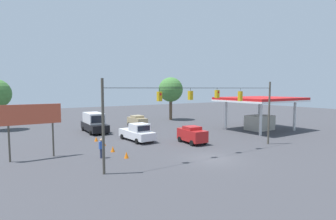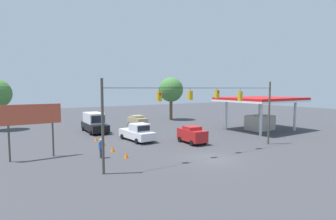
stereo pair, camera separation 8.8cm
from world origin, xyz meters
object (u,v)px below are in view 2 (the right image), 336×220
(overhead_signal_span, at_px, (205,108))
(traffic_cone_fourth, at_px, (96,139))
(traffic_cone_third, at_px, (104,143))
(pedestrian, at_px, (101,148))
(traffic_cone_second, at_px, (113,149))
(traffic_cone_nearest, at_px, (126,155))
(sedan_tan_oncoming_deep, at_px, (137,121))
(roadside_billboard, at_px, (31,118))
(gas_station, at_px, (260,106))
(box_truck_black_withflow_far, at_px, (94,123))
(pickup_truck_white_withflow_mid, at_px, (137,133))
(sedan_red_crossing_near, at_px, (192,134))
(tree_horizon_left, at_px, (171,90))

(overhead_signal_span, relative_size, traffic_cone_fourth, 33.06)
(traffic_cone_third, relative_size, pedestrian, 0.33)
(traffic_cone_second, distance_m, traffic_cone_fourth, 6.04)
(overhead_signal_span, height_order, traffic_cone_nearest, overhead_signal_span)
(traffic_cone_nearest, bearing_deg, sedan_tan_oncoming_deep, -119.27)
(roadside_billboard, bearing_deg, sedan_tan_oncoming_deep, -142.85)
(gas_station, bearing_deg, box_truck_black_withflow_far, -28.39)
(box_truck_black_withflow_far, relative_size, traffic_cone_fourth, 11.48)
(overhead_signal_span, distance_m, traffic_cone_fourth, 14.30)
(pedestrian, bearing_deg, traffic_cone_third, -111.75)
(pickup_truck_white_withflow_mid, bearing_deg, sedan_red_crossing_near, 134.73)
(traffic_cone_third, distance_m, pedestrian, 5.12)
(traffic_cone_fourth, bearing_deg, sedan_tan_oncoming_deep, -139.74)
(box_truck_black_withflow_far, height_order, gas_station, gas_station)
(traffic_cone_fourth, bearing_deg, traffic_cone_third, 88.55)
(pickup_truck_white_withflow_mid, height_order, pedestrian, pickup_truck_white_withflow_mid)
(sedan_red_crossing_near, distance_m, sedan_tan_oncoming_deep, 15.00)
(traffic_cone_third, bearing_deg, traffic_cone_second, 86.70)
(pickup_truck_white_withflow_mid, xyz_separation_m, traffic_cone_third, (4.35, 0.58, -0.68))
(traffic_cone_nearest, height_order, traffic_cone_fourth, same)
(tree_horizon_left, bearing_deg, traffic_cone_nearest, 48.49)
(pickup_truck_white_withflow_mid, height_order, roadside_billboard, roadside_billboard)
(roadside_billboard, distance_m, tree_horizon_left, 31.84)
(roadside_billboard, xyz_separation_m, pedestrian, (-5.25, 3.04, -2.78))
(traffic_cone_nearest, relative_size, traffic_cone_second, 1.00)
(traffic_cone_third, bearing_deg, pickup_truck_white_withflow_mid, -172.46)
(pedestrian, bearing_deg, box_truck_black_withflow_far, -104.93)
(box_truck_black_withflow_far, bearing_deg, pickup_truck_white_withflow_mid, 104.98)
(sedan_tan_oncoming_deep, distance_m, pedestrian, 19.28)
(roadside_billboard, bearing_deg, pedestrian, 149.93)
(traffic_cone_nearest, relative_size, gas_station, 0.05)
(sedan_red_crossing_near, xyz_separation_m, box_truck_black_withflow_far, (7.05, -13.70, 0.36))
(traffic_cone_fourth, height_order, pedestrian, pedestrian)
(overhead_signal_span, height_order, tree_horizon_left, tree_horizon_left)
(sedan_red_crossing_near, bearing_deg, pickup_truck_white_withflow_mid, -45.27)
(traffic_cone_third, relative_size, gas_station, 0.05)
(pickup_truck_white_withflow_mid, distance_m, tree_horizon_left, 21.99)
(traffic_cone_second, height_order, roadside_billboard, roadside_billboard)
(sedan_red_crossing_near, xyz_separation_m, gas_station, (-14.57, -2.02, 2.59))
(sedan_red_crossing_near, distance_m, pedestrian, 10.88)
(pedestrian, bearing_deg, sedan_red_crossing_near, -176.76)
(traffic_cone_third, distance_m, roadside_billboard, 8.07)
(traffic_cone_nearest, xyz_separation_m, gas_station, (-23.57, -3.90, 3.31))
(roadside_billboard, bearing_deg, traffic_cone_fourth, -147.31)
(overhead_signal_span, bearing_deg, tree_horizon_left, -117.18)
(traffic_cone_fourth, distance_m, tree_horizon_left, 23.88)
(sedan_tan_oncoming_deep, xyz_separation_m, pedestrian, (11.33, 15.60, -0.07))
(traffic_cone_second, distance_m, roadside_billboard, 7.87)
(overhead_signal_span, height_order, roadside_billboard, overhead_signal_span)
(sedan_red_crossing_near, height_order, box_truck_black_withflow_far, box_truck_black_withflow_far)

